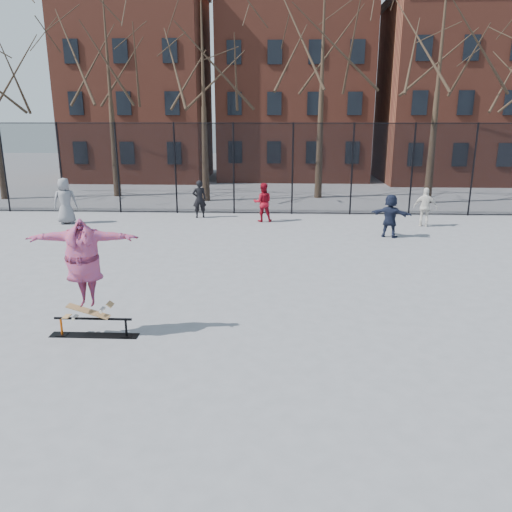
{
  "coord_description": "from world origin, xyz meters",
  "views": [
    {
      "loc": [
        0.64,
        -9.18,
        4.26
      ],
      "look_at": [
        0.13,
        1.5,
        1.25
      ],
      "focal_mm": 35.0,
      "sensor_mm": 36.0,
      "label": 1
    }
  ],
  "objects_px": {
    "skate_rail": "(94,329)",
    "skateboard": "(89,315)",
    "bystander_grey": "(65,201)",
    "bystander_navy": "(390,216)",
    "bystander_white": "(425,207)",
    "bystander_black": "(199,199)",
    "skater": "(84,271)",
    "bystander_red": "(263,202)"
  },
  "relations": [
    {
      "from": "bystander_black",
      "to": "skate_rail",
      "type": "bearing_deg",
      "value": 72.16
    },
    {
      "from": "skate_rail",
      "to": "bystander_red",
      "type": "xyz_separation_m",
      "value": [
        3.01,
        11.43,
        0.65
      ]
    },
    {
      "from": "skater",
      "to": "bystander_grey",
      "type": "distance_m",
      "value": 11.73
    },
    {
      "from": "bystander_grey",
      "to": "bystander_white",
      "type": "height_order",
      "value": "bystander_grey"
    },
    {
      "from": "skateboard",
      "to": "bystander_black",
      "type": "xyz_separation_m",
      "value": [
        0.32,
        12.13,
        0.36
      ]
    },
    {
      "from": "skate_rail",
      "to": "bystander_red",
      "type": "relative_size",
      "value": 1.11
    },
    {
      "from": "skate_rail",
      "to": "skater",
      "type": "bearing_deg",
      "value": -180.0
    },
    {
      "from": "skate_rail",
      "to": "skateboard",
      "type": "distance_m",
      "value": 0.3
    },
    {
      "from": "bystander_black",
      "to": "bystander_white",
      "type": "xyz_separation_m",
      "value": [
        9.23,
        -1.36,
        -0.04
      ]
    },
    {
      "from": "skate_rail",
      "to": "bystander_black",
      "type": "xyz_separation_m",
      "value": [
        0.25,
        12.13,
        0.66
      ]
    },
    {
      "from": "skater",
      "to": "bystander_red",
      "type": "xyz_separation_m",
      "value": [
        3.08,
        11.43,
        -0.57
      ]
    },
    {
      "from": "skateboard",
      "to": "skater",
      "type": "xyz_separation_m",
      "value": [
        0.0,
        0.0,
        0.92
      ]
    },
    {
      "from": "skate_rail",
      "to": "bystander_black",
      "type": "relative_size",
      "value": 1.1
    },
    {
      "from": "bystander_white",
      "to": "skater",
      "type": "bearing_deg",
      "value": 64.92
    },
    {
      "from": "skateboard",
      "to": "bystander_black",
      "type": "bearing_deg",
      "value": 88.49
    },
    {
      "from": "skate_rail",
      "to": "skateboard",
      "type": "xyz_separation_m",
      "value": [
        -0.08,
        -0.0,
        0.29
      ]
    },
    {
      "from": "bystander_grey",
      "to": "bystander_navy",
      "type": "distance_m",
      "value": 12.83
    },
    {
      "from": "skater",
      "to": "bystander_navy",
      "type": "xyz_separation_m",
      "value": [
        7.77,
        8.85,
        -0.58
      ]
    },
    {
      "from": "skateboard",
      "to": "bystander_grey",
      "type": "xyz_separation_m",
      "value": [
        -4.93,
        10.63,
        0.49
      ]
    },
    {
      "from": "skateboard",
      "to": "skater",
      "type": "relative_size",
      "value": 0.43
    },
    {
      "from": "bystander_red",
      "to": "skateboard",
      "type": "bearing_deg",
      "value": 69.23
    },
    {
      "from": "bystander_black",
      "to": "bystander_white",
      "type": "bearing_deg",
      "value": 154.96
    },
    {
      "from": "bystander_grey",
      "to": "bystander_white",
      "type": "distance_m",
      "value": 14.48
    },
    {
      "from": "bystander_grey",
      "to": "bystander_red",
      "type": "height_order",
      "value": "bystander_grey"
    },
    {
      "from": "bystander_grey",
      "to": "bystander_black",
      "type": "height_order",
      "value": "bystander_grey"
    },
    {
      "from": "bystander_navy",
      "to": "bystander_white",
      "type": "bearing_deg",
      "value": -108.91
    },
    {
      "from": "skater",
      "to": "bystander_navy",
      "type": "bearing_deg",
      "value": 42.37
    },
    {
      "from": "bystander_grey",
      "to": "bystander_white",
      "type": "bearing_deg",
      "value": 162.27
    },
    {
      "from": "bystander_white",
      "to": "bystander_black",
      "type": "bearing_deg",
      "value": 8.13
    },
    {
      "from": "skater",
      "to": "bystander_grey",
      "type": "relative_size",
      "value": 1.14
    },
    {
      "from": "skateboard",
      "to": "skater",
      "type": "height_order",
      "value": "skater"
    },
    {
      "from": "bystander_red",
      "to": "bystander_white",
      "type": "height_order",
      "value": "bystander_red"
    },
    {
      "from": "bystander_white",
      "to": "bystander_red",
      "type": "bearing_deg",
      "value": 10.65
    },
    {
      "from": "skater",
      "to": "bystander_red",
      "type": "height_order",
      "value": "skater"
    },
    {
      "from": "skate_rail",
      "to": "bystander_grey",
      "type": "xyz_separation_m",
      "value": [
        -5.01,
        10.63,
        0.78
      ]
    },
    {
      "from": "bystander_red",
      "to": "bystander_navy",
      "type": "height_order",
      "value": "bystander_red"
    },
    {
      "from": "bystander_black",
      "to": "bystander_red",
      "type": "bearing_deg",
      "value": 149.19
    },
    {
      "from": "skateboard",
      "to": "bystander_red",
      "type": "distance_m",
      "value": 11.84
    },
    {
      "from": "skater",
      "to": "bystander_white",
      "type": "height_order",
      "value": "skater"
    },
    {
      "from": "bystander_red",
      "to": "bystander_navy",
      "type": "xyz_separation_m",
      "value": [
        4.69,
        -2.58,
        -0.01
      ]
    },
    {
      "from": "skater",
      "to": "bystander_navy",
      "type": "height_order",
      "value": "skater"
    },
    {
      "from": "skateboard",
      "to": "skater",
      "type": "bearing_deg",
      "value": 0.0
    }
  ]
}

